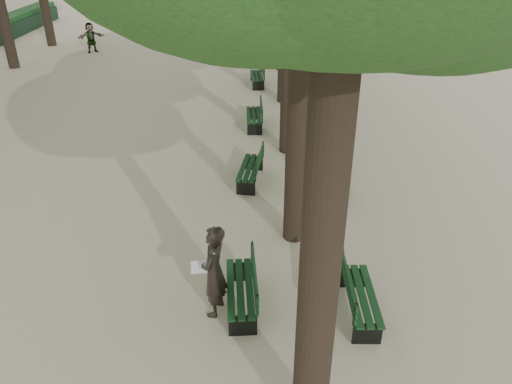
{
  "coord_description": "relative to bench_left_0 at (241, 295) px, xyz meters",
  "views": [
    {
      "loc": [
        0.83,
        -6.91,
        6.66
      ],
      "look_at": [
        0.6,
        3.0,
        1.2
      ],
      "focal_mm": 35.0,
      "sensor_mm": 36.0,
      "label": 1
    }
  ],
  "objects": [
    {
      "name": "bench_left_1",
      "position": [
        -0.0,
        5.23,
        0.0
      ],
      "size": [
        0.79,
        1.86,
        0.92
      ],
      "color": "black",
      "rests_on": "ground"
    },
    {
      "name": "pedestrian_e",
      "position": [
        -9.41,
        20.81,
        0.54
      ],
      "size": [
        1.42,
        1.11,
        1.62
      ],
      "primitive_type": "imported",
      "rotation": [
        0.0,
        0.0,
        0.59
      ],
      "color": "#262628",
      "rests_on": "ground"
    },
    {
      "name": "man_with_map",
      "position": [
        -0.48,
        -0.16,
        0.68
      ],
      "size": [
        0.71,
        0.83,
        1.9
      ],
      "color": "black",
      "rests_on": "ground"
    },
    {
      "name": "bench_right_0",
      "position": [
        2.27,
        -0.15,
        0.0
      ],
      "size": [
        0.6,
        1.81,
        0.92
      ],
      "color": "black",
      "rests_on": "ground"
    },
    {
      "name": "bench_left_0",
      "position": [
        0.0,
        0.0,
        0.0
      ],
      "size": [
        0.72,
        1.84,
        0.92
      ],
      "color": "black",
      "rests_on": "ground"
    },
    {
      "name": "bench_left_2",
      "position": [
        0.0,
        9.54,
        0.0
      ],
      "size": [
        0.66,
        1.83,
        0.92
      ],
      "color": "black",
      "rests_on": "ground"
    },
    {
      "name": "bench_right_1",
      "position": [
        2.27,
        4.79,
        0.0
      ],
      "size": [
        0.72,
        1.84,
        0.92
      ],
      "color": "black",
      "rests_on": "ground"
    },
    {
      "name": "pedestrian_b",
      "position": [
        4.09,
        22.95,
        0.63
      ],
      "size": [
        1.22,
        0.62,
        1.81
      ],
      "primitive_type": "imported",
      "rotation": [
        0.0,
        0.0,
        0.23
      ],
      "color": "#262628",
      "rests_on": "ground"
    },
    {
      "name": "bench_left_3",
      "position": [
        -0.0,
        14.68,
        0.0
      ],
      "size": [
        0.73,
        1.84,
        0.92
      ],
      "color": "black",
      "rests_on": "ground"
    },
    {
      "name": "bench_right_2",
      "position": [
        2.27,
        9.6,
        0.0
      ],
      "size": [
        0.69,
        1.83,
        0.92
      ],
      "color": "black",
      "rests_on": "ground"
    },
    {
      "name": "ground",
      "position": [
        -0.37,
        -0.55,
        -0.27
      ],
      "size": [
        120.0,
        120.0,
        0.0
      ],
      "primitive_type": "plane",
      "color": "#C1B592",
      "rests_on": "ground"
    },
    {
      "name": "bench_right_3",
      "position": [
        2.27,
        14.58,
        0.0
      ],
      "size": [
        0.62,
        1.81,
        0.92
      ],
      "color": "black",
      "rests_on": "ground"
    },
    {
      "name": "pedestrian_c",
      "position": [
        6.48,
        24.08,
        0.64
      ],
      "size": [
        0.38,
        1.08,
        1.83
      ],
      "primitive_type": "imported",
      "rotation": [
        0.0,
        0.0,
        1.59
      ],
      "color": "#262628",
      "rests_on": "ground"
    },
    {
      "name": "pedestrian_d",
      "position": [
        -5.64,
        24.88,
        0.51
      ],
      "size": [
        0.82,
        0.52,
        1.57
      ],
      "primitive_type": "imported",
      "rotation": [
        0.0,
        0.0,
        2.84
      ],
      "color": "#262628",
      "rests_on": "ground"
    }
  ]
}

